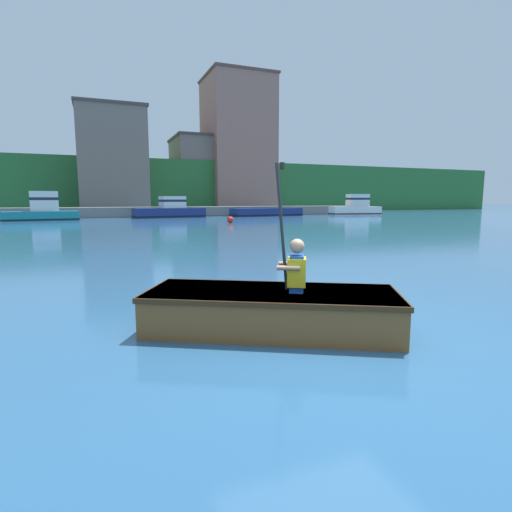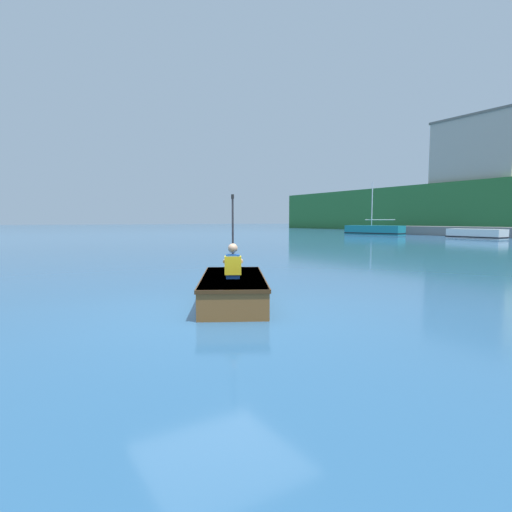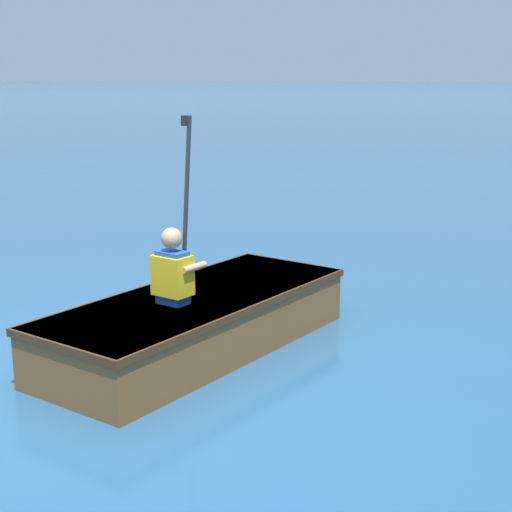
# 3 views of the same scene
# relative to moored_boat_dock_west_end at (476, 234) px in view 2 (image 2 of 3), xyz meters

# --- Properties ---
(ground_plane) EXTENTS (300.00, 300.00, 0.00)m
(ground_plane) POSITION_rel_moored_boat_dock_west_end_xyz_m (12.60, -30.36, -0.37)
(ground_plane) COLOR #28567F
(waterfront_warehouse_left) EXTENTS (11.05, 9.67, 14.85)m
(waterfront_warehouse_left) POSITION_rel_moored_boat_dock_west_end_xyz_m (-10.92, 21.56, 7.07)
(waterfront_warehouse_left) COLOR #B2A899
(waterfront_warehouse_left) RESTS_ON ground
(moored_boat_dock_west_end) EXTENTS (4.60, 1.68, 0.80)m
(moored_boat_dock_west_end) POSITION_rel_moored_boat_dock_west_end_xyz_m (0.00, 0.00, 0.00)
(moored_boat_dock_west_end) COLOR white
(moored_boat_dock_west_end) RESTS_ON ground
(moored_boat_dock_center_far) EXTENTS (6.44, 3.12, 5.57)m
(moored_boat_dock_center_far) POSITION_rel_moored_boat_dock_west_end_xyz_m (-10.85, -0.00, 0.10)
(moored_boat_dock_center_far) COLOR #197A84
(moored_boat_dock_center_far) RESTS_ON ground
(rowboat_foreground) EXTENTS (3.13, 2.42, 0.48)m
(rowboat_foreground) POSITION_rel_moored_boat_dock_west_end_xyz_m (11.92, -29.71, -0.10)
(rowboat_foreground) COLOR brown
(rowboat_foreground) RESTS_ON ground
(person_paddler) EXTENTS (0.44, 0.44, 1.48)m
(person_paddler) POSITION_rel_moored_boat_dock_west_end_xyz_m (12.20, -29.86, 0.40)
(person_paddler) COLOR #1E4CA5
(person_paddler) RESTS_ON rowboat_foreground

